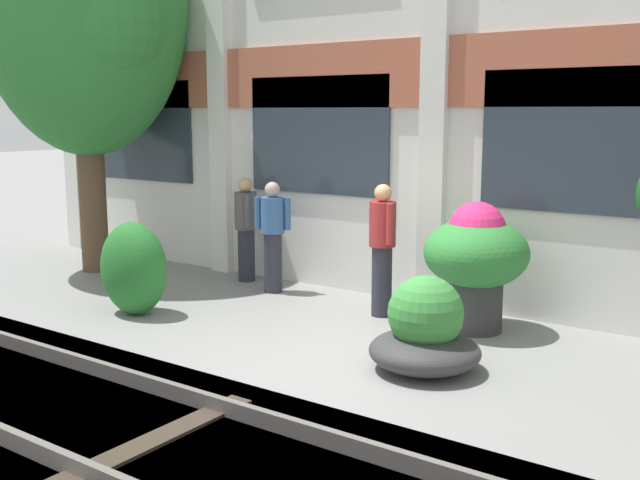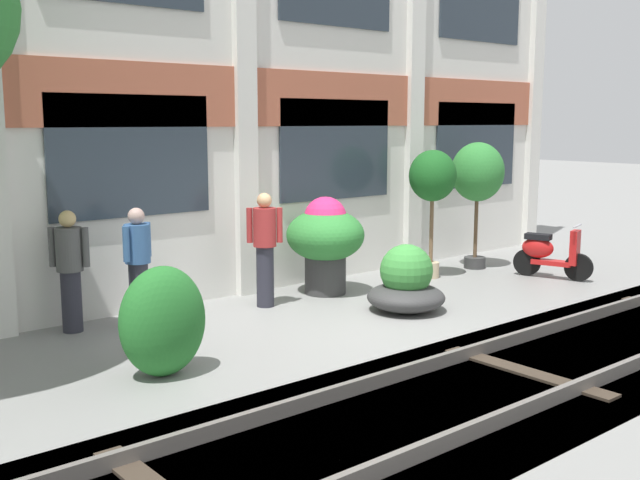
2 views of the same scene
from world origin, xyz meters
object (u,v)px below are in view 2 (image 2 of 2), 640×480
object	(u,v)px
potted_plant_wide_bowl	(406,285)
topiary_hedge	(163,321)
scooter_near_curb	(549,253)
resident_watching_tracks	(265,246)
resident_by_doorway	(138,263)
potted_plant_low_pan	(478,175)
potted_plant_stone_basin	(325,238)
potted_plant_tall_urn	(433,180)
resident_near_plants	(70,267)

from	to	relation	value
potted_plant_wide_bowl	topiary_hedge	world-z (taller)	topiary_hedge
scooter_near_curb	resident_watching_tracks	distance (m)	5.27
resident_watching_tracks	scooter_near_curb	bearing A→B (deg)	108.91
resident_by_doorway	topiary_hedge	bearing A→B (deg)	-44.54
potted_plant_low_pan	potted_plant_wide_bowl	bearing A→B (deg)	-157.15
resident_by_doorway	potted_plant_stone_basin	bearing A→B (deg)	62.97
potted_plant_low_pan	potted_plant_tall_urn	bearing A→B (deg)	-177.47
potted_plant_low_pan	resident_by_doorway	distance (m)	6.75
resident_near_plants	topiary_hedge	xyz separation A→B (m)	(0.10, -2.31, -0.25)
potted_plant_wide_bowl	topiary_hedge	xyz separation A→B (m)	(-4.05, -0.27, 0.22)
scooter_near_curb	resident_watching_tracks	bearing A→B (deg)	-124.30
potted_plant_stone_basin	resident_watching_tracks	xyz separation A→B (m)	(-1.24, -0.08, 0.01)
potted_plant_stone_basin	topiary_hedge	size ratio (longest dim) A/B	1.29
potted_plant_stone_basin	resident_near_plants	size ratio (longest dim) A/B	0.97
potted_plant_wide_bowl	scooter_near_curb	bearing A→B (deg)	-0.00
potted_plant_wide_bowl	resident_near_plants	xyz separation A→B (m)	(-4.15, 2.04, 0.47)
potted_plant_wide_bowl	potted_plant_tall_urn	bearing A→B (deg)	33.53
potted_plant_stone_basin	resident_near_plants	distance (m)	4.00
potted_plant_wide_bowl	scooter_near_curb	distance (m)	3.61
potted_plant_low_pan	scooter_near_curb	bearing A→B (deg)	-78.95
resident_watching_tracks	resident_near_plants	world-z (taller)	resident_watching_tracks
resident_watching_tracks	resident_by_doorway	bearing A→B (deg)	-59.76
potted_plant_low_pan	topiary_hedge	xyz separation A→B (m)	(-7.39, -1.67, -1.14)
scooter_near_curb	resident_watching_tracks	xyz separation A→B (m)	(-5.02, 1.53, 0.48)
potted_plant_tall_urn	potted_plant_wide_bowl	distance (m)	2.78
potted_plant_low_pan	topiary_hedge	world-z (taller)	potted_plant_low_pan
resident_by_doorway	resident_watching_tracks	world-z (taller)	resident_watching_tracks
potted_plant_tall_urn	resident_by_doorway	size ratio (longest dim) A/B	1.40
potted_plant_tall_urn	potted_plant_wide_bowl	xyz separation A→B (m)	(-2.03, -1.35, -1.34)
potted_plant_tall_urn	resident_by_doorway	xyz separation A→B (m)	(-5.39, 0.37, -0.86)
resident_watching_tracks	resident_near_plants	distance (m)	2.78
potted_plant_wide_bowl	resident_near_plants	distance (m)	4.65
scooter_near_curb	potted_plant_wide_bowl	bearing A→B (deg)	-107.40
potted_plant_low_pan	resident_watching_tracks	xyz separation A→B (m)	(-4.75, 0.12, -0.83)
potted_plant_tall_urn	resident_near_plants	distance (m)	6.28
resident_by_doorway	potted_plant_low_pan	bearing A→B (deg)	62.23
potted_plant_wide_bowl	resident_near_plants	world-z (taller)	resident_near_plants
topiary_hedge	potted_plant_stone_basin	bearing A→B (deg)	25.81
potted_plant_stone_basin	topiary_hedge	xyz separation A→B (m)	(-3.88, -1.88, -0.30)
potted_plant_wide_bowl	scooter_near_curb	xyz separation A→B (m)	(3.61, -0.00, 0.05)
resident_near_plants	topiary_hedge	world-z (taller)	resident_near_plants
potted_plant_low_pan	potted_plant_stone_basin	size ratio (longest dim) A/B	1.51
potted_plant_wide_bowl	resident_by_doorway	bearing A→B (deg)	152.91
potted_plant_tall_urn	potted_plant_low_pan	size ratio (longest dim) A/B	0.96
potted_plant_tall_urn	topiary_hedge	size ratio (longest dim) A/B	1.86
potted_plant_low_pan	scooter_near_curb	xyz separation A→B (m)	(0.27, -1.40, -1.31)
scooter_near_curb	resident_near_plants	world-z (taller)	resident_near_plants
topiary_hedge	scooter_near_curb	bearing A→B (deg)	1.99
potted_plant_tall_urn	potted_plant_stone_basin	bearing A→B (deg)	173.25
scooter_near_curb	resident_watching_tracks	world-z (taller)	resident_watching_tracks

